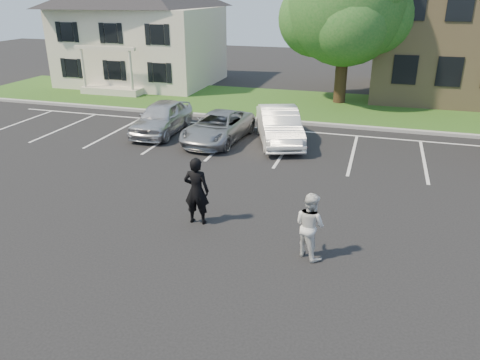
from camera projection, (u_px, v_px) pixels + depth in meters
name	position (u px, v px, depth m)	size (l,w,h in m)	color
ground_plane	(230.00, 234.00, 13.13)	(90.00, 90.00, 0.00)	black
curb	(302.00, 123.00, 23.74)	(40.00, 0.30, 0.15)	gray
grass_strip	(314.00, 106.00, 27.29)	(44.00, 8.00, 0.08)	#2D501E
stall_lines	(322.00, 144.00, 20.69)	(34.00, 5.36, 0.01)	silver
house	(141.00, 28.00, 32.85)	(10.30, 9.22, 7.60)	beige
tree	(348.00, 9.00, 26.16)	(7.80, 7.20, 8.80)	black
man_black_suit	(197.00, 191.00, 13.41)	(0.74, 0.48, 2.02)	black
man_white_shirt	(310.00, 225.00, 11.76)	(0.85, 0.66, 1.75)	silver
car_silver_west	(162.00, 117.00, 22.07)	(1.78, 4.43, 1.51)	silver
car_silver_minivan	(218.00, 127.00, 20.95)	(2.13, 4.61, 1.28)	#989BA0
car_white_sedan	(279.00, 126.00, 20.67)	(1.64, 4.71, 1.55)	white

